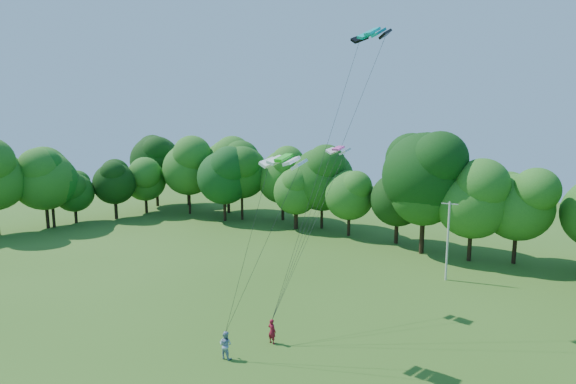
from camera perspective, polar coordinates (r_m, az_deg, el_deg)
The scene contains 9 objects.
utility_pole at distance 43.19m, azimuth 19.62°, elevation -5.76°, with size 1.44×0.34×7.25m.
kite_flyer_left at distance 30.52m, azimuth -2.05°, elevation -17.24°, with size 0.60×0.40×1.65m, color maroon.
kite_flyer_right at distance 29.04m, azimuth -7.93°, elevation -18.67°, with size 0.84×0.66×1.73m, color #8DA2C3.
kite_teal at distance 33.13m, azimuth 10.66°, elevation 19.41°, with size 2.95×1.76×0.68m.
kite_green at distance 26.59m, azimuth -0.55°, elevation 4.36°, with size 2.80×1.32×0.46m.
kite_pink at distance 34.33m, azimuth 6.40°, elevation 5.54°, with size 1.90×1.04×0.35m.
tree_back_west at distance 65.41m, azimuth -8.14°, elevation 2.99°, with size 8.51×8.51×12.37m.
tree_back_center at distance 50.61m, azimuth 17.10°, elevation 2.80°, with size 10.23×10.23×14.88m.
tree_flank_west at distance 68.67m, azimuth -27.95°, elevation 1.71°, with size 7.70×7.70×11.20m.
Camera 1 is at (18.45, -13.24, 14.20)m, focal length 28.00 mm.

